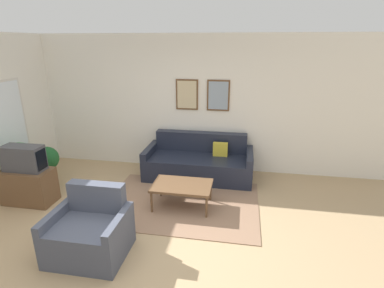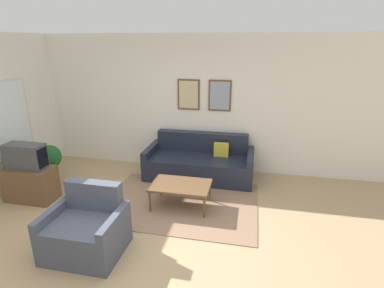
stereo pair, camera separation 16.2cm
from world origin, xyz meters
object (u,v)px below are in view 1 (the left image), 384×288
object	(u,v)px
couch	(199,163)
armchair	(90,233)
potted_plant_tall	(20,161)
tv	(23,158)
coffee_table	(182,186)

from	to	relation	value
couch	armchair	distance (m)	2.68
armchair	potted_plant_tall	size ratio (longest dim) A/B	0.98
couch	tv	xyz separation A→B (m)	(-2.61, -1.48, 0.49)
armchair	potted_plant_tall	bearing A→B (deg)	136.79
coffee_table	potted_plant_tall	distance (m)	2.83
tv	potted_plant_tall	xyz separation A→B (m)	(-0.30, 0.26, -0.18)
tv	armchair	xyz separation A→B (m)	(1.61, -1.01, -0.49)
potted_plant_tall	couch	bearing A→B (deg)	22.86
tv	armchair	world-z (taller)	tv
coffee_table	couch	bearing A→B (deg)	85.62
coffee_table	potted_plant_tall	bearing A→B (deg)	-179.34
coffee_table	armchair	world-z (taller)	armchair
tv	armchair	bearing A→B (deg)	-31.96
couch	coffee_table	world-z (taller)	couch
couch	potted_plant_tall	size ratio (longest dim) A/B	2.21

